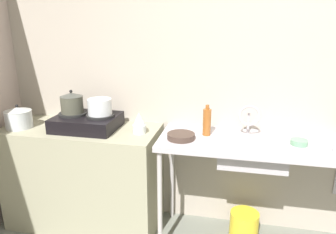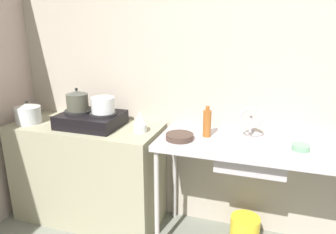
% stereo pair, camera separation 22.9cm
% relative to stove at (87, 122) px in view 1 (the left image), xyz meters
% --- Properties ---
extents(wall_back, '(5.45, 0.10, 2.43)m').
position_rel_stove_xyz_m(wall_back, '(1.55, 0.31, 0.30)').
color(wall_back, '#A99D8F').
rests_on(wall_back, ground).
extents(counter_concrete, '(1.24, 0.53, 0.85)m').
position_rel_stove_xyz_m(counter_concrete, '(-0.06, 0.00, -0.49)').
color(counter_concrete, gray).
rests_on(counter_concrete, ground).
extents(counter_sink, '(1.66, 0.53, 0.85)m').
position_rel_stove_xyz_m(counter_sink, '(1.43, 0.00, -0.12)').
color(counter_sink, '#ADA5AB').
rests_on(counter_sink, ground).
extents(stove, '(0.48, 0.39, 0.12)m').
position_rel_stove_xyz_m(stove, '(0.00, 0.00, 0.00)').
color(stove, black).
rests_on(stove, counter_concrete).
extents(pot_on_left_burner, '(0.18, 0.18, 0.18)m').
position_rel_stove_xyz_m(pot_on_left_burner, '(-0.12, 0.00, 0.15)').
color(pot_on_left_burner, '#464538').
rests_on(pot_on_left_burner, stove).
extents(pot_on_right_burner, '(0.18, 0.18, 0.12)m').
position_rel_stove_xyz_m(pot_on_right_burner, '(0.12, 0.00, 0.13)').
color(pot_on_right_burner, silver).
rests_on(pot_on_right_burner, stove).
extents(pot_beside_stove, '(0.21, 0.21, 0.19)m').
position_rel_stove_xyz_m(pot_beside_stove, '(-0.54, -0.09, 0.03)').
color(pot_beside_stove, silver).
rests_on(pot_beside_stove, counter_concrete).
extents(percolator, '(0.10, 0.10, 0.16)m').
position_rel_stove_xyz_m(percolator, '(0.43, -0.01, 0.02)').
color(percolator, silver).
rests_on(percolator, counter_concrete).
extents(sink_basin, '(0.46, 0.32, 0.16)m').
position_rel_stove_xyz_m(sink_basin, '(1.27, -0.04, -0.14)').
color(sink_basin, '#ADA5AB').
rests_on(sink_basin, counter_sink).
extents(faucet, '(0.16, 0.09, 0.24)m').
position_rel_stove_xyz_m(faucet, '(1.24, 0.09, 0.09)').
color(faucet, '#ADA5AB').
rests_on(faucet, counter_sink).
extents(frying_pan, '(0.20, 0.20, 0.04)m').
position_rel_stove_xyz_m(frying_pan, '(0.76, -0.07, -0.04)').
color(frying_pan, '#3F2F27').
rests_on(frying_pan, counter_sink).
extents(small_bowl_on_drainboard, '(0.11, 0.11, 0.04)m').
position_rel_stove_xyz_m(small_bowl_on_drainboard, '(1.57, -0.01, -0.04)').
color(small_bowl_on_drainboard, '#659774').
rests_on(small_bowl_on_drainboard, counter_sink).
extents(bottle_by_sink, '(0.06, 0.06, 0.23)m').
position_rel_stove_xyz_m(bottle_by_sink, '(0.93, 0.05, 0.04)').
color(bottle_by_sink, '#955121').
rests_on(bottle_by_sink, counter_sink).
extents(bucket_on_floor, '(0.23, 0.23, 0.22)m').
position_rel_stove_xyz_m(bucket_on_floor, '(1.26, 0.07, -0.81)').
color(bucket_on_floor, gold).
rests_on(bucket_on_floor, ground).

